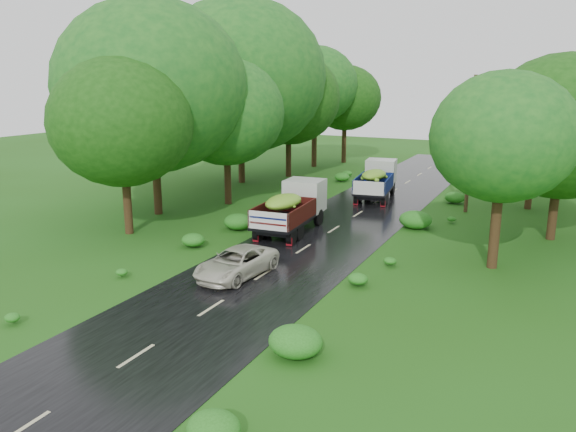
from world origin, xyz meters
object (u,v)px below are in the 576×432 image
Objects in this scene: truck_near at (293,205)px; utility_pole at (471,143)px; truck_far at (377,179)px; car at (236,263)px.

truck_near is 0.74× the size of utility_pole.
utility_pole is at bearing -20.82° from truck_far.
utility_pole is at bearing 44.69° from truck_near.
car is 17.91m from utility_pole.
truck_near reaches higher than car.
truck_far reaches higher than car.
truck_near reaches higher than truck_far.
truck_near is at bearing -106.32° from truck_far.
car is 0.50× the size of utility_pole.
truck_far is 17.65m from car.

